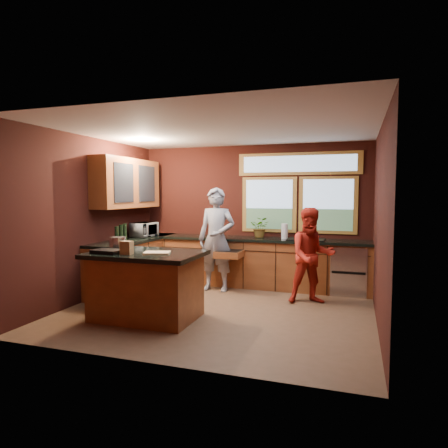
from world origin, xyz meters
The scene contains 14 objects.
floor centered at (0.00, 0.00, 0.00)m, with size 4.50×4.50×0.00m, color brown.
room_shell centered at (-0.60, 0.32, 1.80)m, with size 4.52×4.02×2.71m.
back_counter centered at (0.20, 1.70, 0.46)m, with size 4.50×0.64×0.93m.
left_counter centered at (-1.95, 0.85, 0.47)m, with size 0.64×2.30×0.93m.
island centered at (-0.84, -0.67, 0.48)m, with size 1.55×1.05×0.95m.
person_grey centered at (-0.44, 1.18, 0.94)m, with size 0.68×0.45×1.87m, color slate.
person_red centered at (1.29, 0.86, 0.77)m, with size 0.75×0.58×1.54m, color #A41E13.
microwave centered at (-1.92, 1.18, 1.07)m, with size 0.50×0.34×0.28m, color #999999.
potted_plant centered at (0.23, 1.75, 1.12)m, with size 0.35×0.30×0.39m, color #999999.
paper_towel centered at (0.70, 1.70, 1.07)m, with size 0.12×0.12×0.28m, color silver.
cutting_board centered at (-0.64, -0.72, 0.95)m, with size 0.35×0.25×0.02m, color tan.
stock_pot centered at (-1.39, -0.52, 1.03)m, with size 0.24×0.24×0.18m, color #A8A8AD.
paper_bag centered at (-0.99, -0.92, 1.03)m, with size 0.15×0.12×0.18m, color brown.
black_tray centered at (-1.29, -0.92, 0.97)m, with size 0.40×0.28×0.05m, color black.
Camera 1 is at (1.94, -5.59, 1.77)m, focal length 32.00 mm.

